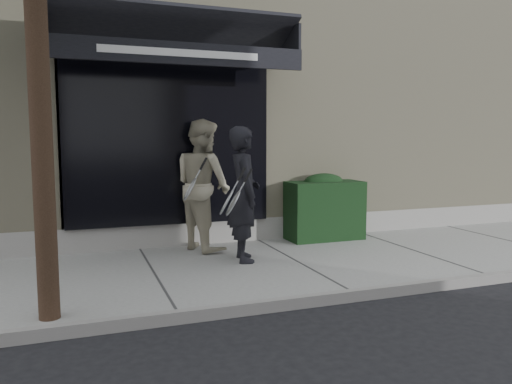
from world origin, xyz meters
name	(u,v)px	position (x,y,z in m)	size (l,w,h in m)	color
ground	(295,268)	(0.00, 0.00, 0.00)	(80.00, 80.00, 0.00)	black
sidewalk	(295,264)	(0.00, 0.00, 0.06)	(20.00, 3.00, 0.12)	gray
curb	(351,295)	(0.00, -1.55, 0.07)	(20.00, 0.10, 0.14)	gray
building_facade	(206,100)	(-0.01, 4.96, 2.74)	(14.30, 8.04, 5.64)	#BEB591
hedge	(323,208)	(1.10, 1.25, 0.66)	(1.30, 0.70, 1.14)	black
pedestrian_front	(244,194)	(-0.69, 0.24, 1.07)	(0.76, 0.92, 1.91)	black
pedestrian_back	(203,185)	(-1.05, 1.16, 1.13)	(1.06, 1.19, 2.03)	#B2AA8E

